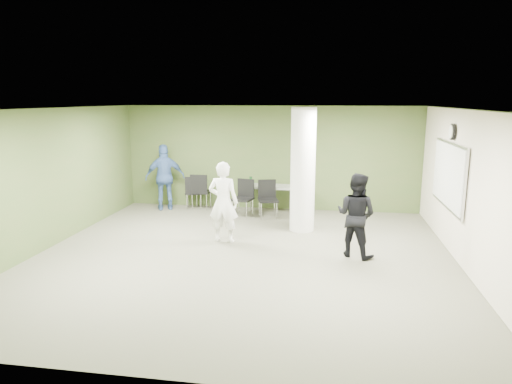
% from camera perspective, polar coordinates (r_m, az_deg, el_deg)
% --- Properties ---
extents(floor, '(8.00, 8.00, 0.00)m').
position_cam_1_polar(floor, '(8.87, -1.61, -8.05)').
color(floor, '#50503F').
rests_on(floor, ground).
extents(ceiling, '(8.00, 8.00, 0.00)m').
position_cam_1_polar(ceiling, '(8.35, -1.72, 10.35)').
color(ceiling, white).
rests_on(ceiling, wall_back).
extents(wall_back, '(8.00, 2.80, 0.02)m').
position_cam_1_polar(wall_back, '(12.41, 1.78, 4.27)').
color(wall_back, '#415929').
rests_on(wall_back, floor).
extents(wall_left, '(0.02, 8.00, 2.80)m').
position_cam_1_polar(wall_left, '(10.04, -24.72, 1.46)').
color(wall_left, '#415929').
rests_on(wall_left, floor).
extents(wall_right_cream, '(0.02, 8.00, 2.80)m').
position_cam_1_polar(wall_right_cream, '(8.70, 25.18, 0.02)').
color(wall_right_cream, beige).
rests_on(wall_right_cream, floor).
extents(column, '(0.56, 0.56, 2.80)m').
position_cam_1_polar(column, '(10.34, 5.87, 2.74)').
color(column, silver).
rests_on(column, floor).
extents(whiteboard, '(0.05, 2.30, 1.30)m').
position_cam_1_polar(whiteboard, '(9.81, 22.91, 1.99)').
color(whiteboard, silver).
rests_on(whiteboard, wall_right_cream).
extents(wall_clock, '(0.06, 0.32, 0.32)m').
position_cam_1_polar(wall_clock, '(9.72, 23.31, 6.94)').
color(wall_clock, black).
rests_on(wall_clock, wall_right_cream).
extents(folding_table, '(1.54, 0.72, 0.97)m').
position_cam_1_polar(folding_table, '(12.06, 2.14, 0.54)').
color(folding_table, gray).
rests_on(folding_table, floor).
extents(wastebasket, '(0.26, 0.26, 0.30)m').
position_cam_1_polar(wastebasket, '(12.01, -3.40, -2.06)').
color(wastebasket, '#4C4C4C').
rests_on(wastebasket, floor).
extents(chair_back_left, '(0.56, 0.56, 0.92)m').
position_cam_1_polar(chair_back_left, '(12.55, -7.81, 0.26)').
color(chair_back_left, black).
rests_on(chair_back_left, floor).
extents(chair_back_right, '(0.50, 0.50, 0.98)m').
position_cam_1_polar(chair_back_right, '(12.48, -6.98, 0.40)').
color(chair_back_right, black).
rests_on(chair_back_right, floor).
extents(chair_table_left, '(0.57, 0.57, 0.95)m').
position_cam_1_polar(chair_table_left, '(11.70, -1.52, -0.36)').
color(chair_table_left, black).
rests_on(chair_table_left, floor).
extents(chair_table_right, '(0.58, 0.58, 0.96)m').
position_cam_1_polar(chair_table_right, '(11.57, 1.46, -0.48)').
color(chair_table_right, black).
rests_on(chair_table_right, floor).
extents(woman_white, '(0.64, 0.44, 1.71)m').
position_cam_1_polar(woman_white, '(9.55, -4.10, -1.29)').
color(woman_white, white).
rests_on(woman_white, floor).
extents(man_black, '(0.98, 0.91, 1.62)m').
position_cam_1_polar(man_black, '(8.88, 12.39, -2.84)').
color(man_black, black).
rests_on(man_black, floor).
extents(man_blue, '(1.13, 0.80, 1.78)m').
position_cam_1_polar(man_blue, '(12.57, -11.30, 1.81)').
color(man_blue, '#3C5C96').
rests_on(man_blue, floor).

